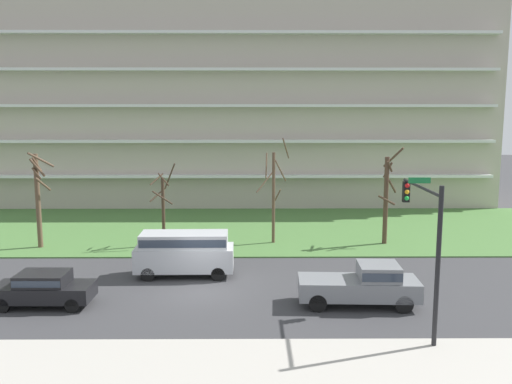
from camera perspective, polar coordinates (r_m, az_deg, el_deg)
The scene contains 12 objects.
ground at distance 27.37m, azimuth -5.53°, elevation -10.27°, with size 160.00×160.00×0.00m, color #38383A.
sidewalk_curb_near at distance 19.99m, azimuth -7.66°, elevation -17.51°, with size 80.00×4.00×0.15m, color #ADA89E.
grass_lawn_strip at distance 40.82m, azimuth -3.79°, elevation -3.83°, with size 80.00×16.00×0.08m, color #477238.
apartment_building at distance 54.29m, azimuth -2.98°, elevation 8.97°, with size 48.78×13.86×18.30m.
tree_far_left at distance 37.15m, azimuth -21.81°, elevation -0.38°, with size 1.40×1.48×6.29m.
tree_left at distance 35.73m, azimuth -9.68°, elevation -1.42°, with size 1.76×1.63×5.44m.
tree_center at distance 35.78m, azimuth 1.87°, elevation 0.00°, with size 2.23×2.22×7.07m.
tree_right at distance 36.56m, azimuth 13.50°, elevation -0.45°, with size 1.72×1.77×6.44m.
sedan_black_near_left at distance 26.82m, azimuth -21.32°, elevation -9.29°, with size 4.42×1.85×1.57m.
pickup_gray_center_left at distance 25.54m, azimuth 11.18°, elevation -9.40°, with size 5.48×2.23×1.95m.
van_silver_center_right at distance 29.48m, azimuth -7.49°, elevation -6.08°, with size 5.23×2.08×2.36m.
traffic_signal_mast at distance 22.37m, azimuth 17.26°, elevation -3.77°, with size 0.90×4.84×6.16m.
Camera 1 is at (2.42, -25.78, 8.87)m, focal length 38.26 mm.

